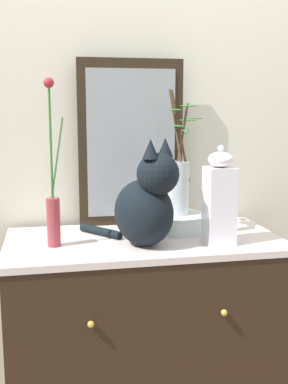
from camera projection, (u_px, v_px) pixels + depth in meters
wall_back at (129, 140)px, 2.08m from camera, size 4.40×0.08×2.60m
sideboard at (144, 352)px, 1.90m from camera, size 1.05×0.54×0.94m
mirror_leaning at (131, 143)px, 1.99m from camera, size 0.44×0.03×0.69m
cat_sitting at (147, 203)px, 1.69m from camera, size 0.36×0.41×0.39m
vase_slim_green at (53, 205)px, 1.69m from camera, size 0.07×0.05×0.60m
bowl_porcelain at (177, 222)px, 1.93m from camera, size 0.24×0.24×0.07m
vase_glass_clear at (178, 183)px, 1.90m from camera, size 0.14×0.20×0.50m
jar_lidded_porcelain at (219, 199)px, 1.72m from camera, size 0.10×0.10×0.36m
candle_pillar at (231, 216)px, 1.92m from camera, size 0.05×0.05×0.13m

